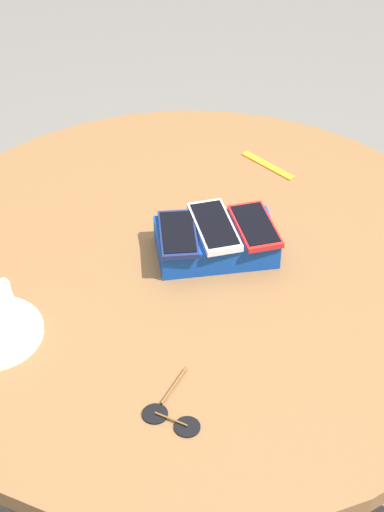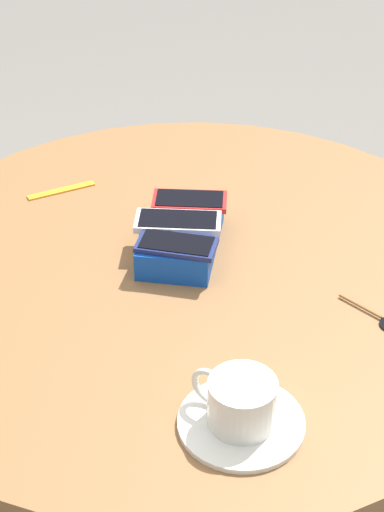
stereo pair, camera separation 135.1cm
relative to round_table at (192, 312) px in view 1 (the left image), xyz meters
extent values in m
plane|color=slate|center=(0.00, 0.00, -0.61)|extent=(8.00, 8.00, 0.00)
cylinder|color=#2D2D2D|center=(0.00, 0.00, -0.60)|extent=(0.46, 0.46, 0.02)
cylinder|color=#2D2D2D|center=(0.00, 0.00, -0.26)|extent=(0.07, 0.07, 0.68)
cylinder|color=brown|center=(0.00, 0.00, 0.10)|extent=(1.07, 1.07, 0.03)
cube|color=#0F42AD|center=(-0.05, -0.01, 0.14)|extent=(0.23, 0.18, 0.05)
cube|color=white|center=(-0.07, -0.07, 0.13)|extent=(0.11, 0.04, 0.02)
cube|color=red|center=(-0.12, 0.01, 0.17)|extent=(0.09, 0.14, 0.01)
cube|color=black|center=(-0.12, 0.01, 0.17)|extent=(0.08, 0.12, 0.00)
cube|color=silver|center=(-0.05, -0.02, 0.17)|extent=(0.09, 0.15, 0.01)
cube|color=black|center=(-0.05, -0.02, 0.18)|extent=(0.08, 0.14, 0.00)
cube|color=navy|center=(0.01, -0.03, 0.17)|extent=(0.10, 0.14, 0.01)
cube|color=black|center=(0.01, -0.03, 0.17)|extent=(0.09, 0.13, 0.00)
torus|color=silver|center=(0.33, -0.02, 0.16)|extent=(0.05, 0.05, 0.06)
cube|color=orange|center=(-0.28, -0.21, 0.12)|extent=(0.05, 0.13, 0.00)
cylinder|color=black|center=(0.17, 0.32, 0.12)|extent=(0.04, 0.04, 0.00)
cylinder|color=black|center=(0.20, 0.28, 0.12)|extent=(0.04, 0.04, 0.00)
cylinder|color=brown|center=(0.18, 0.30, 0.12)|extent=(0.03, 0.04, 0.00)
cylinder|color=brown|center=(0.15, 0.24, 0.12)|extent=(0.07, 0.05, 0.00)
cylinder|color=brown|center=(0.12, -0.69, -0.41)|extent=(0.04, 0.04, 0.41)
camera|label=1|loc=(0.51, 1.02, 1.08)|focal=60.00mm
camera|label=2|loc=(1.14, -0.17, 0.94)|focal=60.00mm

